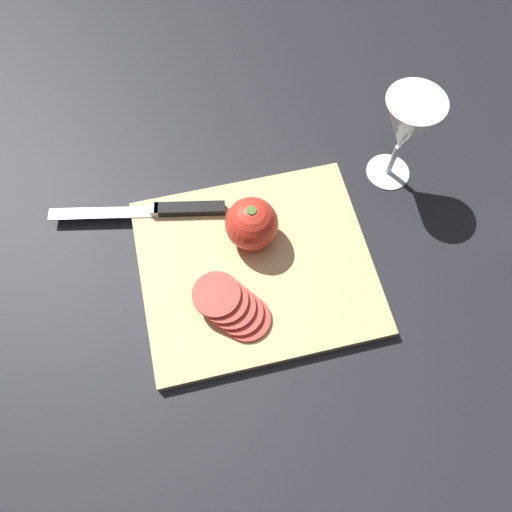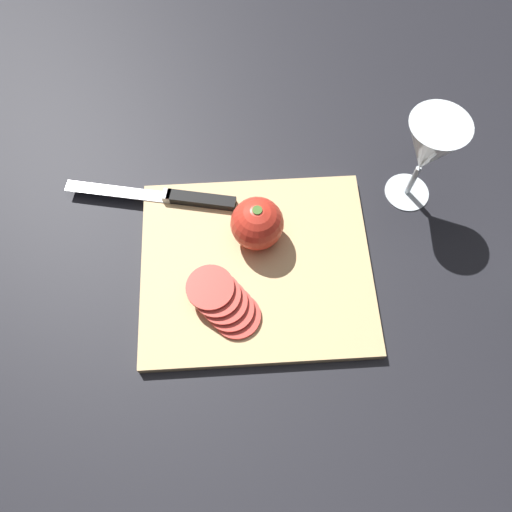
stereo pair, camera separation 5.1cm
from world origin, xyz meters
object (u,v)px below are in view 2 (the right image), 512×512
object	(u,v)px
wine_glass	(428,150)
knife	(184,198)
whole_tomato	(257,224)
tomato_slice_stack_near	(224,302)

from	to	relation	value
wine_glass	knife	size ratio (longest dim) A/B	0.62
wine_glass	whole_tomato	distance (m)	0.27
whole_tomato	wine_glass	bearing A→B (deg)	-163.48
wine_glass	tomato_slice_stack_near	distance (m)	0.37
whole_tomato	knife	bearing A→B (deg)	-32.43
knife	tomato_slice_stack_near	bearing A→B (deg)	119.04
knife	wine_glass	bearing A→B (deg)	-168.06
wine_glass	knife	distance (m)	0.38
wine_glass	whole_tomato	world-z (taller)	wine_glass
whole_tomato	knife	distance (m)	0.14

